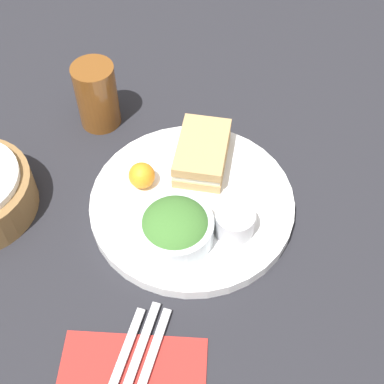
% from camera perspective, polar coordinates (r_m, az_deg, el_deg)
% --- Properties ---
extents(ground_plane, '(4.00, 4.00, 0.00)m').
position_cam_1_polar(ground_plane, '(0.88, 0.00, -1.66)').
color(ground_plane, '#232328').
extents(plate, '(0.33, 0.33, 0.02)m').
position_cam_1_polar(plate, '(0.87, 0.00, -1.24)').
color(plate, white).
rests_on(plate, ground_plane).
extents(sandwich, '(0.14, 0.09, 0.05)m').
position_cam_1_polar(sandwich, '(0.89, 1.10, 4.21)').
color(sandwich, tan).
rests_on(sandwich, plate).
extents(salad_bowl, '(0.12, 0.12, 0.06)m').
position_cam_1_polar(salad_bowl, '(0.80, -1.80, -3.82)').
color(salad_bowl, silver).
rests_on(salad_bowl, plate).
extents(dressing_cup, '(0.06, 0.06, 0.04)m').
position_cam_1_polar(dressing_cup, '(0.81, 4.56, -3.22)').
color(dressing_cup, '#B7B7BC').
rests_on(dressing_cup, plate).
extents(orange_wedge, '(0.04, 0.04, 0.04)m').
position_cam_1_polar(orange_wedge, '(0.87, -5.38, 1.77)').
color(orange_wedge, orange).
rests_on(orange_wedge, plate).
extents(drink_glass, '(0.07, 0.07, 0.12)m').
position_cam_1_polar(drink_glass, '(0.98, -10.12, 10.10)').
color(drink_glass, brown).
rests_on(drink_glass, ground_plane).
extents(napkin, '(0.11, 0.20, 0.00)m').
position_cam_1_polar(napkin, '(0.75, -6.41, -18.73)').
color(napkin, '#B22823').
rests_on(napkin, ground_plane).
extents(fork, '(0.20, 0.06, 0.01)m').
position_cam_1_polar(fork, '(0.74, -5.07, -19.03)').
color(fork, '#B2B2B7').
rests_on(fork, napkin).
extents(knife, '(0.21, 0.06, 0.01)m').
position_cam_1_polar(knife, '(0.75, -6.44, -18.62)').
color(knife, '#B2B2B7').
rests_on(knife, napkin).
extents(spoon, '(0.18, 0.05, 0.01)m').
position_cam_1_polar(spoon, '(0.75, -7.79, -18.20)').
color(spoon, '#B2B2B7').
rests_on(spoon, napkin).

